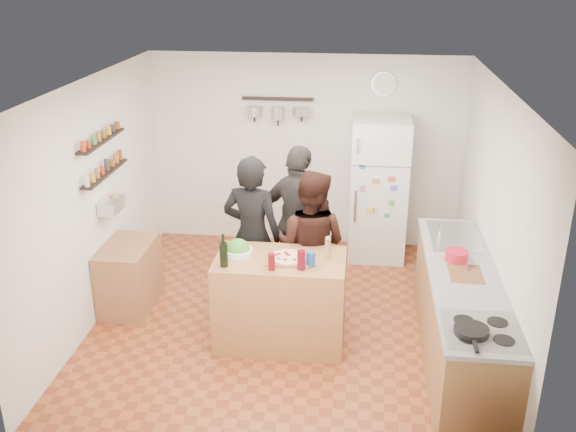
# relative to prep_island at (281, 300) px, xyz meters

# --- Properties ---
(room_shell) EXTENTS (4.20, 4.20, 4.20)m
(room_shell) POSITION_rel_prep_island_xyz_m (0.02, 0.79, 0.79)
(room_shell) COLOR brown
(room_shell) RESTS_ON ground
(prep_island) EXTENTS (1.25, 0.72, 0.91)m
(prep_island) POSITION_rel_prep_island_xyz_m (0.00, 0.00, 0.00)
(prep_island) COLOR #A6663D
(prep_island) RESTS_ON floor
(pizza_board) EXTENTS (0.42, 0.34, 0.02)m
(pizza_board) POSITION_rel_prep_island_xyz_m (0.08, -0.02, 0.47)
(pizza_board) COLOR brown
(pizza_board) RESTS_ON prep_island
(pizza) EXTENTS (0.34, 0.34, 0.02)m
(pizza) POSITION_rel_prep_island_xyz_m (0.08, -0.02, 0.48)
(pizza) COLOR #CEB887
(pizza) RESTS_ON pizza_board
(salad_bowl) EXTENTS (0.28, 0.28, 0.06)m
(salad_bowl) POSITION_rel_prep_island_xyz_m (-0.42, 0.05, 0.48)
(salad_bowl) COLOR silver
(salad_bowl) RESTS_ON prep_island
(wine_bottle) EXTENTS (0.08, 0.08, 0.23)m
(wine_bottle) POSITION_rel_prep_island_xyz_m (-0.50, -0.22, 0.57)
(wine_bottle) COLOR black
(wine_bottle) RESTS_ON prep_island
(wine_glass_near) EXTENTS (0.07, 0.07, 0.16)m
(wine_glass_near) POSITION_rel_prep_island_xyz_m (-0.05, -0.24, 0.53)
(wine_glass_near) COLOR #60080F
(wine_glass_near) RESTS_ON prep_island
(wine_glass_far) EXTENTS (0.08, 0.08, 0.18)m
(wine_glass_far) POSITION_rel_prep_island_xyz_m (0.22, -0.20, 0.55)
(wine_glass_far) COLOR #5C0716
(wine_glass_far) RESTS_ON prep_island
(pepper_mill) EXTENTS (0.06, 0.06, 0.19)m
(pepper_mill) POSITION_rel_prep_island_xyz_m (0.45, 0.05, 0.55)
(pepper_mill) COLOR #9B7241
(pepper_mill) RESTS_ON prep_island
(salt_canister) EXTENTS (0.09, 0.09, 0.14)m
(salt_canister) POSITION_rel_prep_island_xyz_m (0.30, -0.12, 0.52)
(salt_canister) COLOR navy
(salt_canister) RESTS_ON prep_island
(person_left) EXTENTS (0.71, 0.53, 1.75)m
(person_left) POSITION_rel_prep_island_xyz_m (-0.37, 0.58, 0.42)
(person_left) COLOR black
(person_left) RESTS_ON floor
(person_center) EXTENTS (0.92, 0.80, 1.63)m
(person_center) POSITION_rel_prep_island_xyz_m (0.25, 0.54, 0.36)
(person_center) COLOR black
(person_center) RESTS_ON floor
(person_back) EXTENTS (1.10, 0.88, 1.75)m
(person_back) POSITION_rel_prep_island_xyz_m (0.09, 0.98, 0.42)
(person_back) COLOR #2A2725
(person_back) RESTS_ON floor
(counter_run) EXTENTS (0.63, 2.63, 0.90)m
(counter_run) POSITION_rel_prep_island_xyz_m (1.72, -0.15, -0.01)
(counter_run) COLOR #9E7042
(counter_run) RESTS_ON floor
(stove_top) EXTENTS (0.60, 0.62, 0.02)m
(stove_top) POSITION_rel_prep_island_xyz_m (1.72, -1.10, 0.46)
(stove_top) COLOR white
(stove_top) RESTS_ON counter_run
(skillet) EXTENTS (0.27, 0.27, 0.05)m
(skillet) POSITION_rel_prep_island_xyz_m (1.62, -1.16, 0.49)
(skillet) COLOR black
(skillet) RESTS_ON stove_top
(sink) EXTENTS (0.50, 0.80, 0.03)m
(sink) POSITION_rel_prep_island_xyz_m (1.72, 0.70, 0.46)
(sink) COLOR silver
(sink) RESTS_ON counter_run
(cutting_board) EXTENTS (0.30, 0.40, 0.02)m
(cutting_board) POSITION_rel_prep_island_xyz_m (1.72, -0.14, 0.46)
(cutting_board) COLOR brown
(cutting_board) RESTS_ON counter_run
(red_bowl) EXTENTS (0.22, 0.22, 0.09)m
(red_bowl) POSITION_rel_prep_island_xyz_m (1.67, 0.15, 0.51)
(red_bowl) COLOR red
(red_bowl) RESTS_ON counter_run
(fridge) EXTENTS (0.70, 0.68, 1.80)m
(fridge) POSITION_rel_prep_island_xyz_m (0.97, 2.15, 0.45)
(fridge) COLOR white
(fridge) RESTS_ON floor
(wall_clock) EXTENTS (0.30, 0.03, 0.30)m
(wall_clock) POSITION_rel_prep_island_xyz_m (0.97, 2.48, 1.69)
(wall_clock) COLOR silver
(wall_clock) RESTS_ON back_wall
(spice_shelf_lower) EXTENTS (0.12, 1.00, 0.02)m
(spice_shelf_lower) POSITION_rel_prep_island_xyz_m (-1.91, 0.60, 1.04)
(spice_shelf_lower) COLOR black
(spice_shelf_lower) RESTS_ON left_wall
(spice_shelf_upper) EXTENTS (0.12, 1.00, 0.02)m
(spice_shelf_upper) POSITION_rel_prep_island_xyz_m (-1.91, 0.60, 1.40)
(spice_shelf_upper) COLOR black
(spice_shelf_upper) RESTS_ON left_wall
(produce_basket) EXTENTS (0.18, 0.35, 0.14)m
(produce_basket) POSITION_rel_prep_island_xyz_m (-1.88, 0.60, 0.69)
(produce_basket) COLOR silver
(produce_basket) RESTS_ON left_wall
(side_table) EXTENTS (0.50, 0.80, 0.73)m
(side_table) POSITION_rel_prep_island_xyz_m (-1.72, 0.50, -0.09)
(side_table) COLOR #9F6743
(side_table) RESTS_ON floor
(pot_rack) EXTENTS (0.90, 0.04, 0.04)m
(pot_rack) POSITION_rel_prep_island_xyz_m (-0.33, 2.40, 1.49)
(pot_rack) COLOR black
(pot_rack) RESTS_ON back_wall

